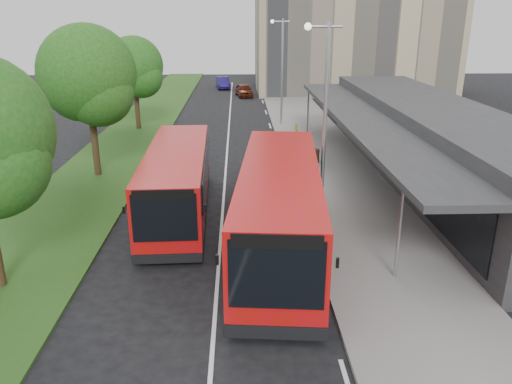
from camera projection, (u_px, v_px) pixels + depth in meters
ground at (220, 244)px, 19.25m from camera, size 120.00×120.00×0.00m
pavement at (307, 130)px, 38.28m from camera, size 5.00×80.00×0.15m
grass_verge at (136, 132)px, 37.85m from camera, size 5.00×80.00×0.10m
lane_centre_line at (227, 148)px, 33.39m from camera, size 0.12×70.00×0.01m
kerb_dashes at (272, 134)px, 37.27m from camera, size 0.12×56.00×0.01m
office_block at (354, 10)px, 56.31m from camera, size 22.00×12.00×18.00m
station_building at (429, 141)px, 26.48m from camera, size 7.70×26.00×4.00m
tree_mid at (88, 80)px, 25.82m from camera, size 5.01×5.01×8.05m
tree_far at (134, 70)px, 37.35m from camera, size 4.40×4.40×7.02m
lamp_post_near at (323, 113)px, 19.71m from camera, size 1.44×0.28×8.00m
lamp_post_far at (281, 66)px, 38.55m from camera, size 1.44×0.28×8.00m
bus_main at (279, 209)px, 18.16m from camera, size 4.00×11.82×3.29m
bus_second at (178, 182)px, 21.73m from camera, size 2.98×10.43×2.93m
litter_bin at (316, 156)px, 29.45m from camera, size 0.48×0.48×0.79m
bollard at (296, 132)px, 34.86m from camera, size 0.22×0.22×1.05m
car_near at (244, 90)px, 54.63m from camera, size 2.16×4.13×1.34m
car_far at (223, 83)px, 60.68m from camera, size 1.94×4.28×1.36m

